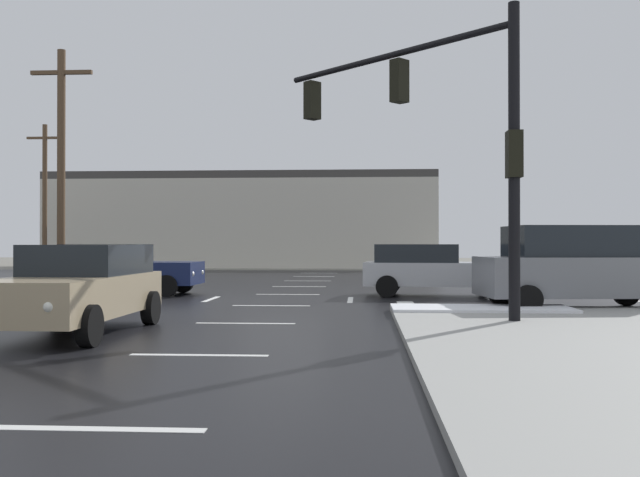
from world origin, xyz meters
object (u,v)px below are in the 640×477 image
Objects in this scene: utility_pole_far at (61,164)px; sedan_navy at (122,268)px; sedan_tan at (78,286)px; traffic_signal_mast at (438,118)px; utility_pole_distant at (45,194)px; sedan_silver at (433,269)px; suv_grey at (580,265)px.

sedan_navy is at bearing -38.59° from utility_pole_far.
sedan_tan is 9.65m from sedan_navy.
traffic_signal_mast is 0.70× the size of utility_pole_distant.
sedan_navy is (-9.71, 0.06, 0.00)m from sedan_silver.
sedan_tan is at bearing -64.96° from utility_pole_far.
utility_pole_distant reaches higher than sedan_silver.
suv_grey reaches higher than sedan_navy.
utility_pole_distant reaches higher than sedan_navy.
utility_pole_distant reaches higher than suv_grey.
traffic_signal_mast is at bearing -35.27° from sedan_navy.
utility_pole_distant is (-24.24, 23.46, 3.50)m from suv_grey.
traffic_signal_mast is 7.52m from sedan_silver.
utility_pole_distant is (-21.12, 19.23, 3.73)m from sedan_silver.
suv_grey is at bearing -17.44° from sedan_navy.
traffic_signal_mast is 1.23× the size of suv_grey.
utility_pole_far is at bearing 150.70° from suv_grey.
utility_pole_far is at bearing 6.95° from traffic_signal_mast.
suv_grey is 1.09× the size of sedan_navy.
utility_pole_far is (-3.04, 2.43, 3.59)m from sedan_navy.
sedan_silver is 28.81m from utility_pole_distant.
utility_pole_far reaches higher than traffic_signal_mast.
utility_pole_far reaches higher than sedan_navy.
sedan_tan is at bearing -64.07° from utility_pole_distant.
suv_grey is (3.68, 2.44, -3.19)m from traffic_signal_mast.
suv_grey reaches higher than sedan_silver.
utility_pole_distant is at bearing -153.55° from sedan_tan.
utility_pole_distant is (-20.56, 25.90, 0.30)m from traffic_signal_mast.
utility_pole_far reaches higher than suv_grey.
traffic_signal_mast is 15.26m from utility_pole_far.
traffic_signal_mast is 7.97m from sedan_tan.
sedan_tan is 11.54m from suv_grey.
utility_pole_far is at bearing -63.45° from utility_pole_distant.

